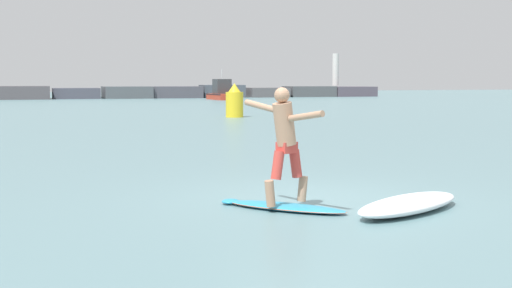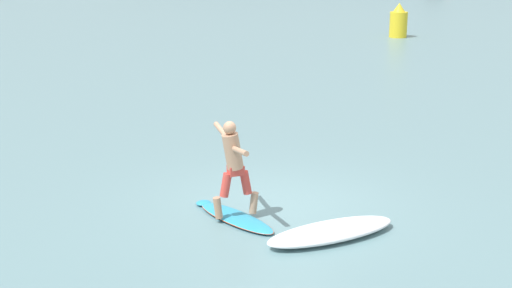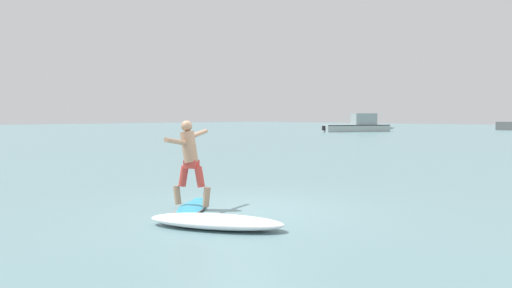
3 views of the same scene
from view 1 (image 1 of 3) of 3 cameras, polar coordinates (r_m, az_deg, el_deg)
ground_plane at (r=11.32m, az=4.29°, el=-4.42°), size 200.00×200.00×0.00m
rock_jetty_breakwater at (r=73.48m, az=-8.78°, el=4.12°), size 50.36×4.80×4.75m
surfboard at (r=10.40m, az=2.29°, el=-5.03°), size 1.64×1.78×0.22m
surfer at (r=10.22m, az=2.32°, el=0.61°), size 0.83×1.49×1.69m
small_boat_offshore at (r=67.19m, az=-2.72°, el=4.12°), size 2.02×5.57×2.83m
channel_marker_buoy at (r=35.66m, az=-1.73°, el=3.36°), size 0.88×0.88×1.70m
wave_foam_at_tail at (r=10.42m, az=12.13°, el=-4.73°), size 2.42×1.78×0.23m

